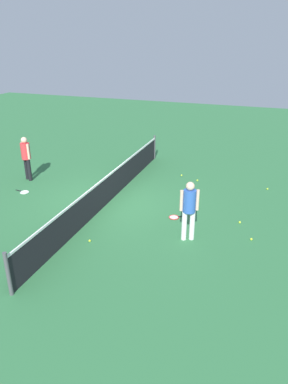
% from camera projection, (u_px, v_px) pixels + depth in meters
% --- Properties ---
extents(ground_plane, '(40.00, 40.00, 0.00)m').
position_uv_depth(ground_plane, '(108.00, 202.00, 12.14)').
color(ground_plane, '#2D6B3D').
extents(court_net, '(10.09, 0.09, 1.07)m').
position_uv_depth(court_net, '(108.00, 189.00, 11.94)').
color(court_net, '#4C4C51').
rests_on(court_net, ground_plane).
extents(player_near_side, '(0.45, 0.51, 1.70)m').
position_uv_depth(player_near_side, '(189.00, 206.00, 9.55)').
color(player_near_side, white).
rests_on(player_near_side, ground_plane).
extents(player_far_side, '(0.45, 0.51, 1.70)m').
position_uv_depth(player_far_side, '(26.00, 155.00, 13.66)').
color(player_far_side, black).
rests_on(player_far_side, ground_plane).
extents(tennis_racket_near_player, '(0.46, 0.59, 0.03)m').
position_uv_depth(tennis_racket_near_player, '(175.00, 217.00, 11.13)').
color(tennis_racket_near_player, red).
rests_on(tennis_racket_near_player, ground_plane).
extents(tennis_racket_far_player, '(0.36, 0.60, 0.03)m').
position_uv_depth(tennis_racket_far_player, '(24.00, 192.00, 12.91)').
color(tennis_racket_far_player, white).
rests_on(tennis_racket_far_player, ground_plane).
extents(tennis_ball_near_player, '(0.07, 0.07, 0.07)m').
position_uv_depth(tennis_ball_near_player, '(90.00, 241.00, 9.81)').
color(tennis_ball_near_player, '#C6E033').
rests_on(tennis_ball_near_player, ground_plane).
extents(tennis_ball_by_net, '(0.07, 0.07, 0.07)m').
position_uv_depth(tennis_ball_by_net, '(251.00, 239.00, 9.89)').
color(tennis_ball_by_net, '#C6E033').
rests_on(tennis_ball_by_net, ground_plane).
extents(tennis_ball_midcourt, '(0.07, 0.07, 0.07)m').
position_uv_depth(tennis_ball_midcourt, '(240.00, 222.00, 10.78)').
color(tennis_ball_midcourt, '#C6E033').
rests_on(tennis_ball_midcourt, ground_plane).
extents(tennis_ball_baseline, '(0.07, 0.07, 0.07)m').
position_uv_depth(tennis_ball_baseline, '(197.00, 180.00, 13.89)').
color(tennis_ball_baseline, '#C6E033').
rests_on(tennis_ball_baseline, ground_plane).
extents(tennis_ball_stray_left, '(0.07, 0.07, 0.07)m').
position_uv_depth(tennis_ball_stray_left, '(182.00, 175.00, 14.40)').
color(tennis_ball_stray_left, '#C6E033').
rests_on(tennis_ball_stray_left, ground_plane).
extents(tennis_ball_stray_right, '(0.07, 0.07, 0.07)m').
position_uv_depth(tennis_ball_stray_right, '(267.00, 189.00, 13.13)').
color(tennis_ball_stray_right, '#C6E033').
rests_on(tennis_ball_stray_right, ground_plane).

